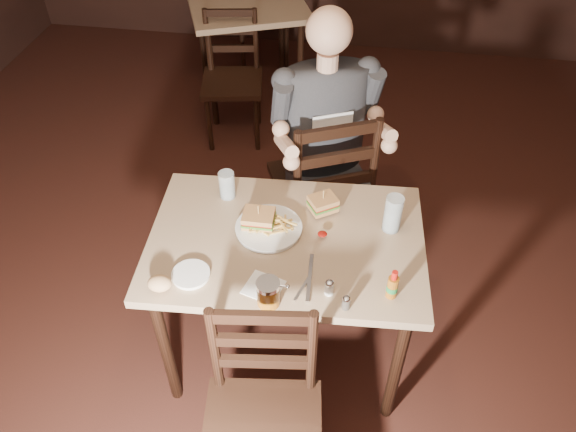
# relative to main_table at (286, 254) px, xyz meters

# --- Properties ---
(room_shell) EXTENTS (7.00, 7.00, 7.00)m
(room_shell) POSITION_rel_main_table_xyz_m (0.17, -0.22, 0.72)
(room_shell) COLOR black
(room_shell) RESTS_ON ground
(main_table) EXTENTS (1.15, 0.80, 0.77)m
(main_table) POSITION_rel_main_table_xyz_m (0.00, 0.00, 0.00)
(main_table) COLOR tan
(main_table) RESTS_ON ground
(bg_table) EXTENTS (1.04, 1.04, 0.77)m
(bg_table) POSITION_rel_main_table_xyz_m (-0.64, 2.28, 0.00)
(bg_table) COLOR tan
(bg_table) RESTS_ON ground
(chair_far) EXTENTS (0.63, 0.65, 1.00)m
(chair_far) POSITION_rel_main_table_xyz_m (0.07, 0.68, -0.18)
(chair_far) COLOR black
(chair_far) RESTS_ON ground
(bg_chair_far) EXTENTS (0.55, 0.58, 0.96)m
(bg_chair_far) POSITION_rel_main_table_xyz_m (-0.64, 2.83, -0.20)
(bg_chair_far) COLOR black
(bg_chair_far) RESTS_ON ground
(bg_chair_near) EXTENTS (0.47, 0.50, 0.87)m
(bg_chair_near) POSITION_rel_main_table_xyz_m (-0.64, 1.73, -0.25)
(bg_chair_near) COLOR black
(bg_chair_near) RESTS_ON ground
(diner) EXTENTS (0.66, 0.60, 0.92)m
(diner) POSITION_rel_main_table_xyz_m (0.09, 0.64, 0.30)
(diner) COLOR #2F2F34
(diner) RESTS_ON chair_far
(dinner_plate) EXTENTS (0.28, 0.28, 0.02)m
(dinner_plate) POSITION_rel_main_table_xyz_m (-0.08, 0.04, 0.10)
(dinner_plate) COLOR white
(dinner_plate) RESTS_ON main_table
(sandwich_left) EXTENTS (0.13, 0.11, 0.10)m
(sandwich_left) POSITION_rel_main_table_xyz_m (-0.12, 0.05, 0.16)
(sandwich_left) COLOR #B88348
(sandwich_left) RESTS_ON dinner_plate
(sandwich_right) EXTENTS (0.14, 0.13, 0.10)m
(sandwich_right) POSITION_rel_main_table_xyz_m (0.13, 0.18, 0.15)
(sandwich_right) COLOR #B88348
(sandwich_right) RESTS_ON dinner_plate
(fries_pile) EXTENTS (0.24, 0.18, 0.04)m
(fries_pile) POSITION_rel_main_table_xyz_m (-0.07, 0.05, 0.12)
(fries_pile) COLOR #D8AA51
(fries_pile) RESTS_ON dinner_plate
(ketchup_dollop) EXTENTS (0.04, 0.04, 0.01)m
(ketchup_dollop) POSITION_rel_main_table_xyz_m (0.14, 0.03, 0.11)
(ketchup_dollop) COLOR maroon
(ketchup_dollop) RESTS_ON dinner_plate
(glass_left) EXTENTS (0.07, 0.07, 0.13)m
(glass_left) POSITION_rel_main_table_xyz_m (-0.29, 0.22, 0.15)
(glass_left) COLOR silver
(glass_left) RESTS_ON main_table
(glass_right) EXTENTS (0.08, 0.08, 0.16)m
(glass_right) POSITION_rel_main_table_xyz_m (0.41, 0.13, 0.17)
(glass_right) COLOR silver
(glass_right) RESTS_ON main_table
(hot_sauce) EXTENTS (0.04, 0.04, 0.13)m
(hot_sauce) POSITION_rel_main_table_xyz_m (0.42, -0.23, 0.16)
(hot_sauce) COLOR #894B0F
(hot_sauce) RESTS_ON main_table
(salt_shaker) EXTENTS (0.04, 0.04, 0.06)m
(salt_shaker) POSITION_rel_main_table_xyz_m (0.20, -0.25, 0.12)
(salt_shaker) COLOR white
(salt_shaker) RESTS_ON main_table
(pepper_shaker) EXTENTS (0.03, 0.03, 0.06)m
(pepper_shaker) POSITION_rel_main_table_xyz_m (0.26, -0.31, 0.12)
(pepper_shaker) COLOR #38332D
(pepper_shaker) RESTS_ON main_table
(syrup_dispenser) EXTENTS (0.09, 0.09, 0.11)m
(syrup_dispenser) POSITION_rel_main_table_xyz_m (-0.01, -0.33, 0.15)
(syrup_dispenser) COLOR #894B0F
(syrup_dispenser) RESTS_ON main_table
(napkin) EXTENTS (0.16, 0.16, 0.00)m
(napkin) POSITION_rel_main_table_xyz_m (-0.04, -0.26, 0.09)
(napkin) COLOR white
(napkin) RESTS_ON main_table
(knife) EXTENTS (0.03, 0.23, 0.01)m
(knife) POSITION_rel_main_table_xyz_m (0.12, -0.19, 0.10)
(knife) COLOR silver
(knife) RESTS_ON napkin
(fork) EXTENTS (0.05, 0.14, 0.00)m
(fork) POSITION_rel_main_table_xyz_m (0.10, -0.24, 0.10)
(fork) COLOR silver
(fork) RESTS_ON napkin
(side_plate) EXTENTS (0.15, 0.15, 0.01)m
(side_plate) POSITION_rel_main_table_xyz_m (-0.32, -0.25, 0.10)
(side_plate) COLOR white
(side_plate) RESTS_ON main_table
(bread_roll) EXTENTS (0.09, 0.08, 0.05)m
(bread_roll) POSITION_rel_main_table_xyz_m (-0.41, -0.33, 0.13)
(bread_roll) COLOR tan
(bread_roll) RESTS_ON side_plate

